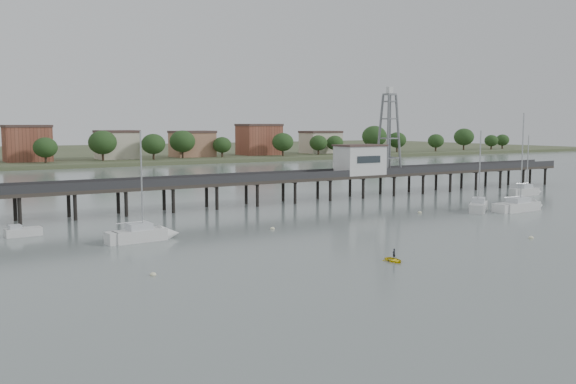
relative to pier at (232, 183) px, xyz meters
name	(u,v)px	position (x,y,z in m)	size (l,w,h in m)	color
pier	(232,183)	(0.00, 0.00, 0.00)	(150.00, 5.00, 5.50)	#2D2823
pier_building	(360,159)	(25.00, 0.00, 2.87)	(8.40, 5.40, 5.30)	silver
lattice_tower	(389,134)	(31.50, 0.00, 7.31)	(3.20, 3.20, 15.50)	slate
sailboat_d	(525,206)	(35.91, -26.44, -3.16)	(9.44, 2.97, 15.37)	silver
sailboat_b	(149,234)	(-20.73, -21.24, -3.15)	(7.88, 2.93, 12.80)	silver
sailboat_c	(479,206)	(29.90, -22.90, -3.15)	(7.33, 6.37, 12.56)	silver
sailboat_e	(529,191)	(53.55, -13.18, -3.14)	(6.89, 2.40, 11.35)	silver
white_tender	(22,232)	(-32.47, -11.12, -3.32)	(4.08, 1.93, 1.55)	silver
yellow_dinghy	(394,261)	(-4.69, -43.92, -3.79)	(1.66, 0.48, 2.32)	yellow
dinghy_occupant	(394,261)	(-4.69, -43.92, -3.79)	(0.36, 0.98, 0.24)	black
mooring_buoys	(362,234)	(1.75, -30.73, -3.71)	(91.35, 22.62, 0.39)	#F6F3BF
far_shore	(31,154)	(0.36, 179.58, -2.85)	(500.00, 170.00, 10.40)	#475133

